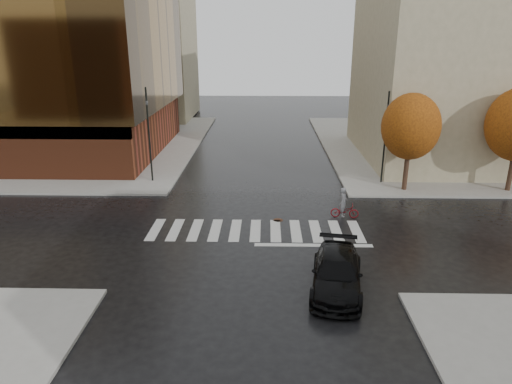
# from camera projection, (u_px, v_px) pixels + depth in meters

# --- Properties ---
(ground) EXTENTS (120.00, 120.00, 0.00)m
(ground) POSITION_uv_depth(u_px,v_px,m) (255.00, 234.00, 24.44)
(ground) COLOR black
(ground) RESTS_ON ground
(sidewalk_nw) EXTENTS (30.00, 30.00, 0.15)m
(sidewalk_nw) POSITION_uv_depth(u_px,v_px,m) (47.00, 144.00, 44.74)
(sidewalk_nw) COLOR gray
(sidewalk_nw) RESTS_ON ground
(sidewalk_ne) EXTENTS (30.00, 30.00, 0.15)m
(sidewalk_ne) POSITION_uv_depth(u_px,v_px,m) (479.00, 146.00, 43.82)
(sidewalk_ne) COLOR gray
(sidewalk_ne) RESTS_ON ground
(crosswalk) EXTENTS (12.00, 3.00, 0.01)m
(crosswalk) POSITION_uv_depth(u_px,v_px,m) (255.00, 230.00, 24.91)
(crosswalk) COLOR silver
(crosswalk) RESTS_ON ground
(office_glass) EXTENTS (27.00, 19.00, 16.00)m
(office_glass) POSITION_uv_depth(u_px,v_px,m) (5.00, 58.00, 39.26)
(office_glass) COLOR #612B17
(office_glass) RESTS_ON sidewalk_nw
(building_ne_tan) EXTENTS (16.00, 16.00, 18.00)m
(building_ne_tan) POSITION_uv_depth(u_px,v_px,m) (468.00, 48.00, 37.18)
(building_ne_tan) COLOR gray
(building_ne_tan) RESTS_ON sidewalk_ne
(building_nw_far) EXTENTS (14.00, 12.00, 20.00)m
(building_nw_far) POSITION_uv_depth(u_px,v_px,m) (134.00, 35.00, 56.50)
(building_nw_far) COLOR gray
(building_nw_far) RESTS_ON sidewalk_nw
(tree_ne_a) EXTENTS (3.80, 3.80, 6.50)m
(tree_ne_a) POSITION_uv_depth(u_px,v_px,m) (411.00, 127.00, 29.78)
(tree_ne_a) COLOR #311C15
(tree_ne_a) RESTS_ON sidewalk_ne
(sedan) EXTENTS (2.81, 5.29, 1.46)m
(sedan) POSITION_uv_depth(u_px,v_px,m) (337.00, 273.00, 18.97)
(sedan) COLOR black
(sedan) RESTS_ON ground
(cyclist) EXTENTS (1.67, 0.78, 1.83)m
(cyclist) POSITION_uv_depth(u_px,v_px,m) (344.00, 208.00, 26.49)
(cyclist) COLOR maroon
(cyclist) RESTS_ON ground
(traffic_light_nw) EXTENTS (0.20, 0.19, 6.64)m
(traffic_light_nw) POSITION_uv_depth(u_px,v_px,m) (149.00, 130.00, 31.87)
(traffic_light_nw) COLOR black
(traffic_light_nw) RESTS_ON sidewalk_nw
(traffic_light_ne) EXTENTS (0.17, 0.19, 6.42)m
(traffic_light_ne) POSITION_uv_depth(u_px,v_px,m) (386.00, 133.00, 31.55)
(traffic_light_ne) COLOR black
(traffic_light_ne) RESTS_ON sidewalk_ne
(fire_hydrant) EXTENTS (0.27, 0.27, 0.75)m
(fire_hydrant) POSITION_uv_depth(u_px,v_px,m) (124.00, 171.00, 33.94)
(fire_hydrant) COLOR #B9A60A
(fire_hydrant) RESTS_ON sidewalk_nw
(manhole) EXTENTS (0.68, 0.68, 0.01)m
(manhole) POSITION_uv_depth(u_px,v_px,m) (278.00, 220.00, 26.30)
(manhole) COLOR #4B2B1A
(manhole) RESTS_ON ground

